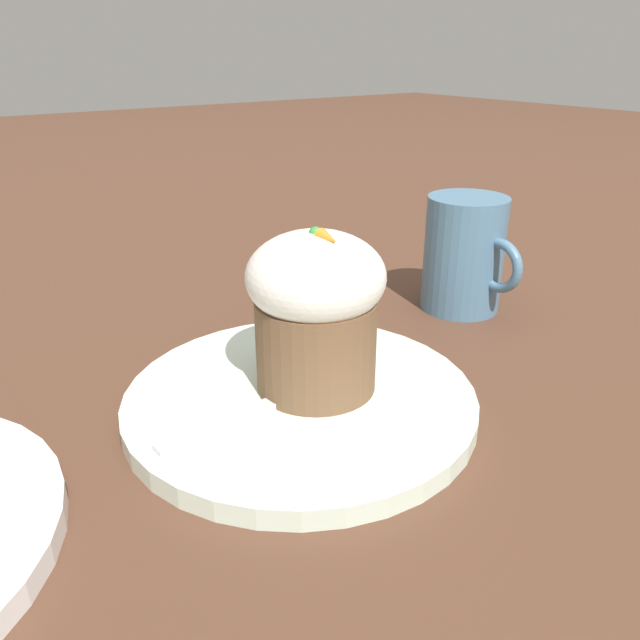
{
  "coord_description": "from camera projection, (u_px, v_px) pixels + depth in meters",
  "views": [
    {
      "loc": [
        0.29,
        -0.19,
        0.22
      ],
      "look_at": [
        0.0,
        0.01,
        0.06
      ],
      "focal_mm": 35.0,
      "sensor_mm": 36.0,
      "label": 1
    }
  ],
  "objects": [
    {
      "name": "ground_plane",
      "position": [
        301.0,
        409.0,
        0.4
      ],
      "size": [
        4.0,
        4.0,
        0.0
      ],
      "primitive_type": "plane",
      "color": "#513323"
    },
    {
      "name": "carrot_cake",
      "position": [
        320.0,
        311.0,
        0.38
      ],
      "size": [
        0.09,
        0.09,
        0.11
      ],
      "color": "brown",
      "rests_on": "dessert_plate"
    },
    {
      "name": "coffee_cup",
      "position": [
        465.0,
        254.0,
        0.54
      ],
      "size": [
        0.1,
        0.07,
        0.1
      ],
      "color": "teal",
      "rests_on": "ground_plane"
    },
    {
      "name": "spoon",
      "position": [
        279.0,
        399.0,
        0.38
      ],
      "size": [
        0.03,
        0.12,
        0.01
      ],
      "color": "silver",
      "rests_on": "dessert_plate"
    },
    {
      "name": "dessert_plate",
      "position": [
        300.0,
        400.0,
        0.4
      ],
      "size": [
        0.22,
        0.22,
        0.01
      ],
      "color": "silver",
      "rests_on": "ground_plane"
    }
  ]
}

